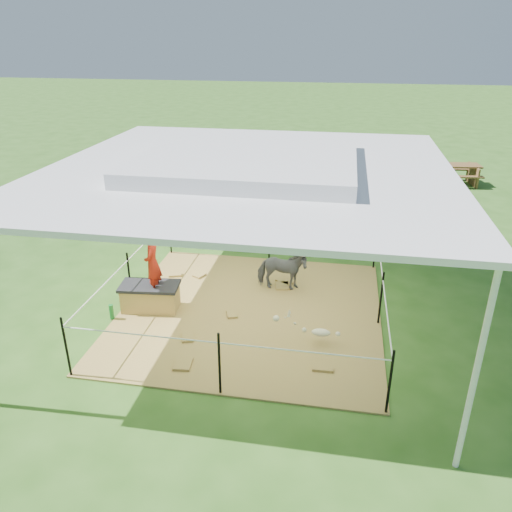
% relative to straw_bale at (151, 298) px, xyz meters
% --- Properties ---
extents(ground, '(90.00, 90.00, 0.00)m').
position_rel_straw_bale_xyz_m(ground, '(1.78, 0.22, -0.25)').
color(ground, '#2D5919').
rests_on(ground, ground).
extents(hay_patch, '(4.60, 4.60, 0.03)m').
position_rel_straw_bale_xyz_m(hay_patch, '(1.78, 0.22, -0.23)').
color(hay_patch, brown).
rests_on(hay_patch, ground).
extents(canopy_tent, '(6.30, 6.30, 2.90)m').
position_rel_straw_bale_xyz_m(canopy_tent, '(1.78, 0.22, 2.45)').
color(canopy_tent, silver).
rests_on(canopy_tent, ground).
extents(rope_fence, '(4.54, 4.54, 1.00)m').
position_rel_straw_bale_xyz_m(rope_fence, '(1.78, 0.22, 0.40)').
color(rope_fence, black).
rests_on(rope_fence, ground).
extents(straw_bale, '(1.02, 0.58, 0.43)m').
position_rel_straw_bale_xyz_m(straw_bale, '(0.00, 0.00, 0.00)').
color(straw_bale, '#B08440').
rests_on(straw_bale, hay_patch).
extents(dark_cloth, '(1.09, 0.64, 0.05)m').
position_rel_straw_bale_xyz_m(dark_cloth, '(0.00, 0.00, 0.24)').
color(dark_cloth, black).
rests_on(dark_cloth, straw_bale).
extents(woman, '(0.32, 0.45, 1.17)m').
position_rel_straw_bale_xyz_m(woman, '(0.10, -0.00, 0.80)').
color(woman, red).
rests_on(woman, straw_bale).
extents(green_bottle, '(0.08, 0.08, 0.27)m').
position_rel_straw_bale_xyz_m(green_bottle, '(-0.55, -0.45, -0.08)').
color(green_bottle, '#197329').
rests_on(green_bottle, hay_patch).
extents(pony, '(0.98, 0.49, 0.81)m').
position_rel_straw_bale_xyz_m(pony, '(2.23, 1.15, 0.19)').
color(pony, '#4B4C50').
rests_on(pony, hay_patch).
extents(pink_hat, '(0.25, 0.25, 0.12)m').
position_rel_straw_bale_xyz_m(pink_hat, '(2.23, 1.15, 0.65)').
color(pink_hat, pink).
rests_on(pink_hat, pony).
extents(foal, '(0.86, 0.48, 0.48)m').
position_rel_straw_bale_xyz_m(foal, '(3.09, -0.59, 0.02)').
color(foal, beige).
rests_on(foal, hay_patch).
extents(trash_barrel, '(0.78, 0.78, 1.00)m').
position_rel_straw_bale_xyz_m(trash_barrel, '(5.36, 5.87, 0.25)').
color(trash_barrel, '#1742B2').
rests_on(trash_barrel, ground).
extents(picnic_table_near, '(1.92, 1.46, 0.75)m').
position_rel_straw_bale_xyz_m(picnic_table_near, '(3.62, 8.33, 0.13)').
color(picnic_table_near, brown).
rests_on(picnic_table_near, ground).
extents(picnic_table_far, '(1.70, 1.31, 0.66)m').
position_rel_straw_bale_xyz_m(picnic_table_far, '(6.86, 9.55, 0.08)').
color(picnic_table_far, brown).
rests_on(picnic_table_far, ground).
extents(distant_person, '(0.65, 0.60, 1.09)m').
position_rel_straw_bale_xyz_m(distant_person, '(4.38, 7.31, 0.30)').
color(distant_person, '#358FC9').
rests_on(distant_person, ground).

